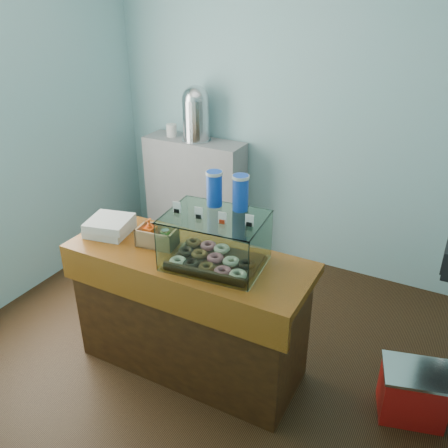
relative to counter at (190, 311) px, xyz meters
The scene contains 9 objects.
ground 0.52m from the counter, 90.00° to the left, with size 3.50×3.50×0.00m, color black.
room_shell 1.27m from the counter, 84.37° to the left, with size 3.54×3.04×2.82m.
counter is the anchor object (origin of this frame).
back_shelf 1.82m from the counter, 119.76° to the left, with size 1.00×0.32×1.10m, color gray.
display_case 0.65m from the counter, ahead, with size 0.62×0.48×0.54m.
condiment_crate 0.56m from the counter, behind, with size 0.27×0.18×0.18m.
pastry_boxes 0.80m from the counter, behind, with size 0.34×0.33×0.11m.
coffee_urn 2.01m from the counter, 118.88° to the left, with size 0.28×0.28×0.51m.
red_cooler 1.49m from the counter, 10.44° to the left, with size 0.46×0.39×0.35m.
Camera 1 is at (1.41, -2.42, 2.42)m, focal length 38.00 mm.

